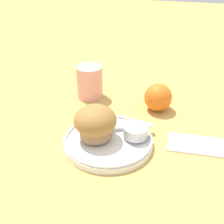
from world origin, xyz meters
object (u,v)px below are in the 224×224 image
muffin (95,124)px  butter_knife (118,127)px  orange_fruit (158,97)px  juice_glass (90,82)px

muffin → butter_knife: bearing=47.5°
butter_knife → orange_fruit: 0.15m
orange_fruit → juice_glass: (-0.19, 0.03, 0.01)m
muffin → butter_knife: (0.04, 0.05, -0.03)m
butter_knife → juice_glass: (-0.11, 0.17, 0.02)m
butter_knife → orange_fruit: bearing=41.3°
muffin → juice_glass: bearing=108.5°
muffin → orange_fruit: 0.21m
butter_knife → orange_fruit: (0.08, 0.13, 0.01)m
muffin → butter_knife: size_ratio=0.59×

